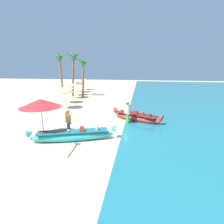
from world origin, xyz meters
TOP-DOWN VIEW (x-y plane):
  - ground_plane at (0.00, 0.00)m, footprint 80.00×80.00m
  - boat_cyan_foreground at (-0.46, -1.34)m, footprint 4.63×2.07m
  - boat_red_midground at (2.85, 2.71)m, footprint 3.78×2.47m
  - person_vendor_hatted at (2.24, 1.81)m, footprint 0.55×0.51m
  - person_tourist_customer at (-0.92, -0.81)m, footprint 0.50×0.55m
  - patio_umbrella_large at (-2.18, -1.36)m, footprint 2.20×2.20m
  - parasol_row_0 at (-3.85, 5.56)m, footprint 1.60×1.60m
  - parasol_row_1 at (-4.61, 7.99)m, footprint 1.60×1.60m
  - parasol_row_2 at (-4.86, 10.88)m, footprint 1.60×1.60m
  - parasol_row_3 at (-5.44, 13.18)m, footprint 1.60×1.60m
  - parasol_row_4 at (-5.79, 15.74)m, footprint 1.60×1.60m
  - parasol_row_5 at (-6.21, 18.73)m, footprint 1.60×1.60m
  - palm_tree_tall_inland at (-8.06, 14.10)m, footprint 2.84×2.69m
  - palm_tree_leaning_seaward at (-5.43, 12.27)m, footprint 2.49×2.66m
  - palm_tree_mid_cluster at (-4.08, 12.09)m, footprint 2.49×2.44m
  - paddle at (-0.08, -2.17)m, footprint 0.37×1.53m

SIDE VIEW (x-z plane):
  - ground_plane at x=0.00m, z-range 0.00..0.00m
  - paddle at x=-0.08m, z-range 0.00..0.06m
  - boat_cyan_foreground at x=-0.46m, z-range -0.13..0.75m
  - boat_red_midground at x=2.85m, z-range -0.12..0.75m
  - person_tourist_customer at x=-0.92m, z-range 0.10..1.72m
  - person_vendor_hatted at x=2.24m, z-range 0.13..1.87m
  - parasol_row_0 at x=-3.85m, z-range 0.79..2.70m
  - parasol_row_1 at x=-4.61m, z-range 0.79..2.70m
  - parasol_row_2 at x=-4.86m, z-range 0.79..2.70m
  - parasol_row_3 at x=-5.44m, z-range 0.79..2.70m
  - parasol_row_4 at x=-5.79m, z-range 0.79..2.70m
  - parasol_row_5 at x=-6.21m, z-range 0.79..2.70m
  - patio_umbrella_large at x=-2.18m, z-range 0.90..3.17m
  - palm_tree_mid_cluster at x=-4.08m, z-range 1.51..6.52m
  - palm_tree_tall_inland at x=-8.06m, z-range 1.68..7.47m
  - palm_tree_leaning_seaward at x=-5.43m, z-range 1.75..7.53m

